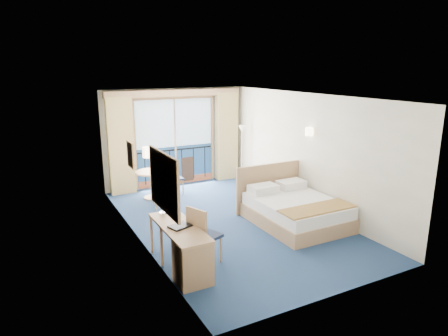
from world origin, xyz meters
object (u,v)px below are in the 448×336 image
nightstand (277,188)px  desk (190,255)px  desk_chair (202,233)px  floor_lamp (242,140)px  table_chair_a (172,176)px  table_chair_b (160,183)px  bed (294,209)px  armchair (254,183)px  round_table (152,178)px

nightstand → desk: 4.34m
nightstand → desk_chair: 3.85m
floor_lamp → table_chair_a: 2.31m
desk → table_chair_a: size_ratio=1.79×
table_chair_b → desk: bearing=-94.3°
desk → table_chair_a: bearing=73.0°
floor_lamp → desk: floor_lamp is taller
floor_lamp → bed: bearing=-100.0°
desk → desk_chair: desk_chair is taller
floor_lamp → table_chair_a: (-2.18, -0.15, -0.75)m
armchair → nightstand: bearing=86.9°
floor_lamp → round_table: size_ratio=2.10×
bed → table_chair_b: size_ratio=2.10×
floor_lamp → nightstand: bearing=-89.6°
nightstand → bed: bearing=-111.4°
bed → round_table: (-2.18, 3.03, 0.23)m
floor_lamp → desk_chair: floor_lamp is taller
nightstand → round_table: (-2.75, 1.56, 0.24)m
desk_chair → table_chair_a: bearing=-35.1°
bed → floor_lamp: floor_lamp is taller
desk_chair → table_chair_a: 3.95m
desk → round_table: bearing=80.3°
bed → table_chair_b: 3.24m
armchair → desk: desk is taller
desk → round_table: 4.23m
floor_lamp → table_chair_a: floor_lamp is taller
armchair → desk: bearing=17.5°
bed → table_chair_a: (-1.62, 3.05, 0.19)m
nightstand → table_chair_a: bearing=144.1°
bed → desk: 3.11m
nightstand → desk: bearing=-143.1°
floor_lamp → round_table: 2.84m
bed → table_chair_a: size_ratio=2.34×
floor_lamp → table_chair_b: floor_lamp is taller
floor_lamp → round_table: floor_lamp is taller
desk → round_table: (0.72, 4.16, 0.12)m
floor_lamp → round_table: (-2.74, -0.18, -0.72)m
table_chair_b → floor_lamp: bearing=23.9°
desk → bed: bearing=21.4°
desk_chair → armchair: bearing=-66.3°
nightstand → table_chair_a: size_ratio=0.67×
bed → table_chair_b: (-2.16, 2.40, 0.25)m
desk → desk_chair: bearing=43.4°
floor_lamp → table_chair_b: size_ratio=1.67×
round_table → table_chair_a: 0.56m
armchair → table_chair_a: 2.15m
armchair → table_chair_a: (-1.91, 0.97, 0.19)m
armchair → floor_lamp: floor_lamp is taller
round_table → desk: bearing=-99.7°
bed → floor_lamp: bearing=80.0°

